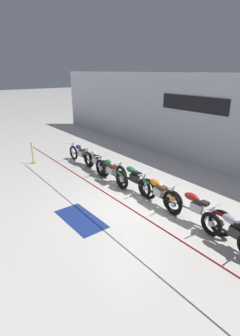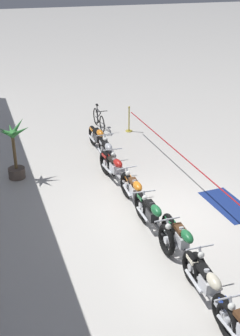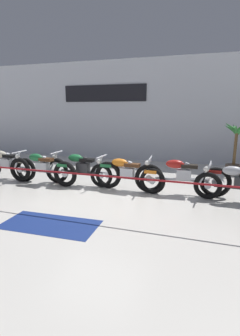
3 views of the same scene
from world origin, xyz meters
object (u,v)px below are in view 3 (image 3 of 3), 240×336
Objects in this scene: motorcycle_green_2 at (41,169)px; motorcycle_green_3 at (81,170)px; motorcycle_red_5 at (181,177)px; potted_palm_left_of_row at (235,149)px; motorcycle_silver_6 at (239,184)px; motorcycle_orange_4 at (126,174)px; floor_banner at (50,224)px; motorcycle_cream_1 at (6,164)px; stanchion_far_left at (15,174)px.

motorcycle_green_3 is at bearing 10.48° from motorcycle_green_2.
motorcycle_red_5 is 1.26× the size of potted_palm_left_of_row.
motorcycle_silver_6 is (5.36, 0.08, -0.01)m from motorcycle_green_2.
motorcycle_green_3 reaches higher than motorcycle_orange_4.
motorcycle_green_3 is at bearing -146.74° from potted_palm_left_of_row.
motorcycle_silver_6 is 3.01m from potted_palm_left_of_row.
potted_palm_left_of_row is 1.04× the size of floor_banner.
motorcycle_cream_1 is 0.98× the size of motorcycle_green_2.
stanchion_far_left is (-3.48, -1.99, 0.27)m from motorcycle_red_5.
motorcycle_orange_4 is 1.03× the size of motorcycle_silver_6.
motorcycle_red_5 reaches higher than motorcycle_orange_4.
motorcycle_cream_1 is 0.19× the size of stanchion_far_left.
motorcycle_silver_6 is 4.36m from floor_banner.
potted_palm_left_of_row is (5.50, 3.05, 0.42)m from motorcycle_green_2.
motorcycle_cream_1 is 1.17× the size of potted_palm_left_of_row.
motorcycle_red_5 is at bearing 172.92° from motorcycle_silver_6.
potted_palm_left_of_row reaches higher than motorcycle_green_2.
motorcycle_orange_4 reaches higher than motorcycle_silver_6.
motorcycle_red_5 is 1.37m from motorcycle_silver_6.
motorcycle_cream_1 is 1.08× the size of motorcycle_silver_6.
motorcycle_green_3 reaches higher than motorcycle_cream_1.
stanchion_far_left is (-4.98, -4.79, -0.12)m from potted_palm_left_of_row.
motorcycle_cream_1 is 6.82m from motorcycle_silver_6.
stanchion_far_left is (1.98, -1.93, 0.30)m from motorcycle_cream_1.
potted_palm_left_of_row reaches higher than stanchion_far_left.
motorcycle_green_2 reaches higher than motorcycle_cream_1.
stanchion_far_left reaches higher than floor_banner.
potted_palm_left_of_row reaches higher than motorcycle_orange_4.
motorcycle_green_2 is 1.25× the size of floor_banner.
floor_banner is at bearing -76.88° from motorcycle_green_3.
motorcycle_red_5 is at bearing 0.65° from motorcycle_cream_1.
motorcycle_green_2 is 3.02m from floor_banner.
motorcycle_orange_4 is (3.99, -0.02, 0.00)m from motorcycle_cream_1.
motorcycle_cream_1 is 2.64m from motorcycle_green_3.
potted_palm_left_of_row reaches higher than motorcycle_silver_6.
motorcycle_green_3 is 1.24× the size of potted_palm_left_of_row.
floor_banner is at bearing -53.01° from motorcycle_green_2.
motorcycle_cream_1 is at bearing -179.35° from motorcycle_red_5.
floor_banner is (-2.21, -2.63, -0.48)m from motorcycle_red_5.
motorcycle_silver_6 is at bearing 20.63° from stanchion_far_left.
motorcycle_cream_1 is 0.94× the size of motorcycle_green_3.
motorcycle_cream_1 is 1.05× the size of motorcycle_orange_4.
motorcycle_silver_6 is at bearing -1.94° from motorcycle_green_3.
stanchion_far_left reaches higher than motorcycle_green_3.
motorcycle_green_2 is 0.96× the size of motorcycle_green_3.
motorcycle_cream_1 is at bearing 179.10° from motorcycle_silver_6.
motorcycle_orange_4 is 4.16m from potted_palm_left_of_row.
stanchion_far_left is (0.53, -1.74, 0.29)m from motorcycle_green_2.
stanchion_far_left reaches higher than motorcycle_cream_1.
motorcycle_cream_1 is at bearing 139.70° from floor_banner.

